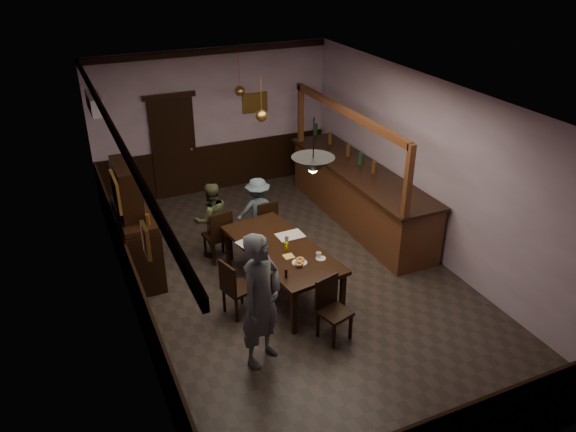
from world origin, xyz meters
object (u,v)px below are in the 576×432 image
person_standing (261,301)px  pendant_brass_far (240,91)px  pendant_brass_mid (261,116)px  bar_counter (359,193)px  person_seated_right (258,210)px  chair_far_right (266,222)px  person_seated_left (212,220)px  chair_far_left (219,234)px  coffee_cup (319,255)px  pendant_iron (313,165)px  chair_side (234,286)px  soda_can (286,246)px  dining_table (281,251)px  chair_near (331,306)px  sideboard (136,232)px

person_standing → pendant_brass_far: bearing=41.8°
person_standing → pendant_brass_mid: (1.25, 3.05, 1.37)m
bar_counter → person_seated_right: bearing=177.8°
chair_far_right → person_seated_left: 0.95m
pendant_brass_far → bar_counter: bearing=-46.4°
person_seated_right → pendant_brass_far: 2.42m
chair_far_left → coffee_cup: chair_far_left is taller
coffee_cup → pendant_iron: bearing=-140.6°
chair_side → soda_can: chair_side is taller
person_seated_left → pendant_iron: size_ratio=1.79×
chair_far_right → chair_side: size_ratio=1.00×
person_standing → pendant_brass_mid: bearing=36.7°
dining_table → person_seated_right: 1.62m
pendant_iron → soda_can: bearing=95.3°
dining_table → pendant_brass_mid: bearing=77.4°
person_standing → pendant_brass_far: 5.08m
dining_table → pendant_brass_far: bearing=80.1°
chair_far_left → pendant_iron: (0.72, -1.99, 1.85)m
chair_side → person_seated_left: (0.23, 1.81, 0.17)m
chair_near → bar_counter: 3.53m
person_seated_left → person_seated_right: 0.90m
pendant_iron → chair_far_right: bearing=85.6°
dining_table → soda_can: bearing=-64.7°
dining_table → soda_can: soda_can is taller
chair_side → person_seated_right: person_seated_right is taller
soda_can → sideboard: 2.45m
chair_near → pendant_brass_mid: pendant_brass_mid is taller
chair_side → pendant_brass_mid: pendant_brass_mid is taller
bar_counter → soda_can: bearing=-144.2°
person_seated_right → pendant_iron: (-0.13, -2.39, 1.76)m
coffee_cup → pendant_brass_mid: bearing=82.5°
person_standing → bar_counter: 4.28m
dining_table → chair_far_left: (-0.61, 1.20, -0.17)m
person_seated_left → pendant_brass_mid: size_ratio=1.63×
chair_far_left → chair_side: (-0.27, -1.53, -0.02)m
sideboard → bar_counter: size_ratio=0.48×
chair_near → person_standing: bearing=168.3°
sideboard → pendant_brass_far: size_ratio=2.39×
chair_far_left → chair_near: (0.78, -2.52, -0.02)m
chair_near → person_seated_right: 2.91m
person_standing → pendant_iron: size_ratio=2.51×
dining_table → soda_can: size_ratio=19.28×
person_seated_left → pendant_brass_far: 2.73m
bar_counter → pendant_iron: pendant_iron is taller
dining_table → chair_far_right: 1.37m
person_standing → pendant_iron: (0.98, 0.59, 1.44)m
chair_far_left → chair_near: size_ratio=1.04×
soda_can → chair_near: bearing=-84.2°
dining_table → person_seated_left: person_seated_left is taller
coffee_cup → pendant_iron: (-0.27, -0.29, 1.57)m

